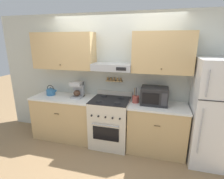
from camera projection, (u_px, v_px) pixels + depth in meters
name	position (u px, v px, depth m)	size (l,w,h in m)	color
ground_plane	(106.00, 152.00, 3.32)	(16.00, 16.00, 0.00)	#937551
wall_back	(112.00, 70.00, 3.47)	(5.20, 0.46, 2.55)	silver
counter_left	(65.00, 117.00, 3.74)	(1.29, 0.63, 0.91)	tan
counter_right	(157.00, 128.00, 3.26)	(1.05, 0.63, 0.91)	tan
stove_range	(110.00, 122.00, 3.46)	(0.73, 0.68, 1.03)	beige
refrigerator	(216.00, 113.00, 2.85)	(0.76, 0.74, 1.78)	white
tea_kettle	(51.00, 91.00, 3.72)	(0.24, 0.19, 0.22)	teal
coffee_maker	(78.00, 89.00, 3.57)	(0.22, 0.24, 0.32)	#ADAFB5
microwave	(154.00, 96.00, 3.17)	(0.48, 0.38, 0.31)	#232326
utensil_crock	(136.00, 99.00, 3.26)	(0.13, 0.13, 0.28)	#B24C42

